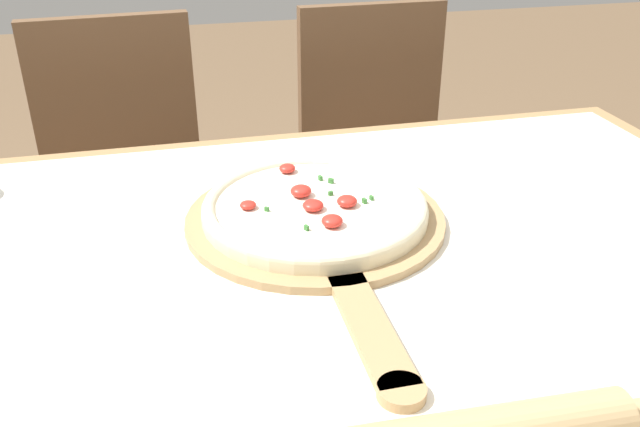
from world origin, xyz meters
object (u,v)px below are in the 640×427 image
(chair_left, at_px, (127,183))
(chair_right, at_px, (379,159))
(pizza_peel, at_px, (319,226))
(pizza, at_px, (315,207))

(chair_left, xyz_separation_m, chair_right, (0.64, 0.00, 0.00))
(pizza_peel, xyz_separation_m, pizza, (-0.00, 0.02, 0.02))
(pizza_peel, bearing_deg, chair_right, 65.13)
(pizza_peel, distance_m, chair_left, 0.82)
(chair_left, relative_size, chair_right, 1.00)
(chair_right, bearing_deg, pizza, -117.10)
(pizza, relative_size, chair_right, 0.36)
(pizza_peel, height_order, pizza, pizza)
(pizza_peel, xyz_separation_m, chair_right, (0.34, 0.73, -0.23))
(pizza_peel, bearing_deg, pizza, 90.26)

